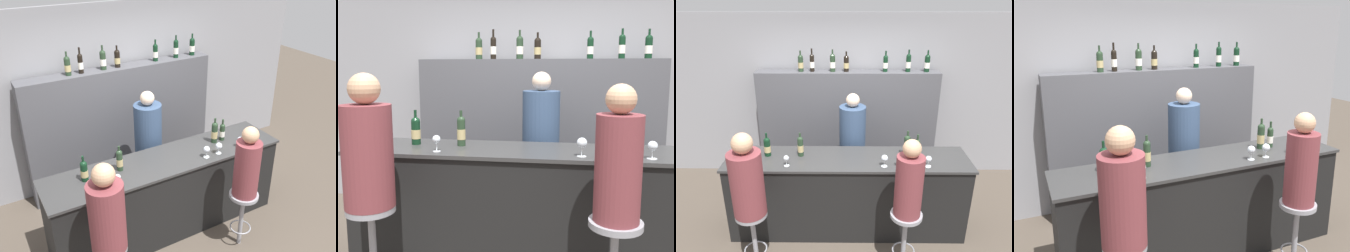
% 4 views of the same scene
% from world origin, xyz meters
% --- Properties ---
extents(wall_back, '(6.40, 0.05, 2.60)m').
position_xyz_m(wall_back, '(0.00, 1.84, 1.30)').
color(wall_back, gray).
rests_on(wall_back, ground_plane).
extents(bar_counter, '(2.92, 0.65, 1.02)m').
position_xyz_m(bar_counter, '(0.00, 0.31, 0.51)').
color(bar_counter, black).
rests_on(bar_counter, ground_plane).
extents(back_bar_cabinet, '(2.74, 0.28, 1.77)m').
position_xyz_m(back_bar_cabinet, '(0.00, 1.61, 0.89)').
color(back_bar_cabinet, '#4C4C51').
rests_on(back_bar_cabinet, ground_plane).
extents(wine_bottle_counter_0, '(0.08, 0.08, 0.30)m').
position_xyz_m(wine_bottle_counter_0, '(-0.97, 0.37, 1.14)').
color(wine_bottle_counter_0, black).
rests_on(wine_bottle_counter_0, bar_counter).
extents(wine_bottle_counter_1, '(0.07, 0.07, 0.30)m').
position_xyz_m(wine_bottle_counter_1, '(-0.57, 0.37, 1.15)').
color(wine_bottle_counter_1, '#233823').
rests_on(wine_bottle_counter_1, bar_counter).
extents(wine_bottle_counter_2, '(0.08, 0.08, 0.33)m').
position_xyz_m(wine_bottle_counter_2, '(0.71, 0.37, 1.16)').
color(wine_bottle_counter_2, '#233823').
rests_on(wine_bottle_counter_2, bar_counter).
extents(wine_bottle_counter_3, '(0.07, 0.07, 0.29)m').
position_xyz_m(wine_bottle_counter_3, '(0.84, 0.37, 1.14)').
color(wine_bottle_counter_3, '#233823').
rests_on(wine_bottle_counter_3, bar_counter).
extents(wine_bottle_backbar_0, '(0.08, 0.08, 0.31)m').
position_xyz_m(wine_bottle_backbar_0, '(-0.69, 1.61, 1.90)').
color(wine_bottle_backbar_0, '#233823').
rests_on(wine_bottle_backbar_0, back_bar_cabinet).
extents(wine_bottle_backbar_1, '(0.07, 0.07, 0.34)m').
position_xyz_m(wine_bottle_backbar_1, '(-0.52, 1.61, 1.91)').
color(wine_bottle_backbar_1, black).
rests_on(wine_bottle_backbar_1, back_bar_cabinet).
extents(wine_bottle_backbar_2, '(0.08, 0.08, 0.32)m').
position_xyz_m(wine_bottle_backbar_2, '(-0.22, 1.61, 1.91)').
color(wine_bottle_backbar_2, '#233823').
rests_on(wine_bottle_backbar_2, back_bar_cabinet).
extents(wine_bottle_backbar_3, '(0.08, 0.08, 0.29)m').
position_xyz_m(wine_bottle_backbar_3, '(-0.02, 1.61, 1.90)').
color(wine_bottle_backbar_3, black).
rests_on(wine_bottle_backbar_3, back_bar_cabinet).
extents(wine_bottle_backbar_4, '(0.07, 0.07, 0.30)m').
position_xyz_m(wine_bottle_backbar_4, '(0.56, 1.61, 1.90)').
color(wine_bottle_backbar_4, black).
rests_on(wine_bottle_backbar_4, back_bar_cabinet).
extents(wine_bottle_backbar_5, '(0.07, 0.07, 0.32)m').
position_xyz_m(wine_bottle_backbar_5, '(0.89, 1.61, 1.91)').
color(wine_bottle_backbar_5, black).
rests_on(wine_bottle_backbar_5, back_bar_cabinet).
extents(wine_bottle_backbar_6, '(0.08, 0.08, 0.31)m').
position_xyz_m(wine_bottle_backbar_6, '(1.17, 1.61, 1.90)').
color(wine_bottle_backbar_6, black).
rests_on(wine_bottle_backbar_6, back_bar_cabinet).
extents(wine_glass_0, '(0.06, 0.06, 0.13)m').
position_xyz_m(wine_glass_0, '(-0.70, 0.11, 1.11)').
color(wine_glass_0, silver).
rests_on(wine_glass_0, bar_counter).
extents(wine_glass_1, '(0.08, 0.08, 0.14)m').
position_xyz_m(wine_glass_1, '(0.42, 0.11, 1.12)').
color(wine_glass_1, silver).
rests_on(wine_glass_1, bar_counter).
extents(wine_glass_2, '(0.08, 0.08, 0.14)m').
position_xyz_m(wine_glass_2, '(0.60, 0.11, 1.12)').
color(wine_glass_2, silver).
rests_on(wine_glass_2, bar_counter).
extents(wine_glass_3, '(0.07, 0.07, 0.13)m').
position_xyz_m(wine_glass_3, '(0.92, 0.11, 1.11)').
color(wine_glass_3, silver).
rests_on(wine_glass_3, bar_counter).
extents(guest_seated_left, '(0.34, 0.34, 0.91)m').
position_xyz_m(guest_seated_left, '(-1.01, -0.37, 1.13)').
color(guest_seated_left, brown).
rests_on(guest_seated_left, bar_stool_left).
extents(bar_stool_right, '(0.33, 0.33, 0.73)m').
position_xyz_m(bar_stool_right, '(0.62, -0.37, 0.56)').
color(bar_stool_right, gray).
rests_on(bar_stool_right, ground_plane).
extents(guest_seated_right, '(0.28, 0.28, 0.85)m').
position_xyz_m(guest_seated_right, '(0.62, -0.37, 1.11)').
color(guest_seated_right, brown).
rests_on(guest_seated_right, bar_stool_right).
extents(bartender, '(0.36, 0.36, 1.64)m').
position_xyz_m(bartender, '(0.07, 0.93, 0.75)').
color(bartender, '#334766').
rests_on(bartender, ground_plane).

